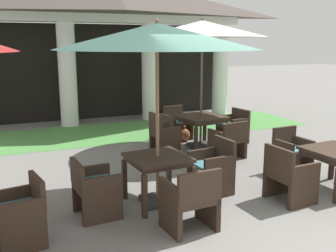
{
  "coord_description": "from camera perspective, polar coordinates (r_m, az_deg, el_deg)",
  "views": [
    {
      "loc": [
        -2.95,
        -3.74,
        2.41
      ],
      "look_at": [
        -0.37,
        2.42,
        0.97
      ],
      "focal_mm": 41.87,
      "sensor_mm": 36.0,
      "label": 1
    }
  ],
  "objects": [
    {
      "name": "patio_chair_near_foreground_west",
      "position": [
        8.51,
        -0.67,
        -1.37
      ],
      "size": [
        0.57,
        0.61,
        0.91
      ],
      "rotation": [
        0.0,
        0.0,
        -1.42
      ],
      "color": "#38281E",
      "rests_on": "ground"
    },
    {
      "name": "patio_chair_far_back_east",
      "position": [
        6.41,
        6.53,
        -6.08
      ],
      "size": [
        0.62,
        0.61,
        0.88
      ],
      "rotation": [
        0.0,
        0.0,
        -4.64
      ],
      "color": "#38281E",
      "rests_on": "ground"
    },
    {
      "name": "patio_table_mid_right",
      "position": [
        6.93,
        23.27,
        -3.92
      ],
      "size": [
        0.94,
        0.94,
        0.71
      ],
      "rotation": [
        0.0,
        0.0,
        0.07
      ],
      "color": "#38281E",
      "rests_on": "ground"
    },
    {
      "name": "lawn_strip",
      "position": [
        10.8,
        -6.28,
        -0.76
      ],
      "size": [
        10.54,
        2.5,
        0.01
      ],
      "primitive_type": "cube",
      "color": "#519347",
      "rests_on": "ground"
    },
    {
      "name": "patio_chair_far_back_south",
      "position": [
        5.13,
        3.34,
        -10.66
      ],
      "size": [
        0.67,
        0.6,
        0.86
      ],
      "rotation": [
        0.0,
        0.0,
        0.07
      ],
      "color": "#38281E",
      "rests_on": "ground"
    },
    {
      "name": "patio_chair_far_back_west",
      "position": [
        5.62,
        -10.7,
        -8.92
      ],
      "size": [
        0.61,
        0.63,
        0.82
      ],
      "rotation": [
        0.0,
        0.0,
        -1.5
      ],
      "color": "#38281E",
      "rests_on": "ground"
    },
    {
      "name": "patio_chair_mid_left_east",
      "position": [
        5.09,
        -20.64,
        -11.84
      ],
      "size": [
        0.63,
        0.64,
        0.83
      ],
      "rotation": [
        0.0,
        0.0,
        -4.53
      ],
      "color": "#38281E",
      "rests_on": "ground"
    },
    {
      "name": "patio_chair_near_foreground_north",
      "position": [
        9.84,
        1.4,
        0.38
      ],
      "size": [
        0.64,
        0.62,
        0.82
      ],
      "rotation": [
        0.0,
        0.0,
        -3.0
      ],
      "color": "#38281E",
      "rests_on": "ground"
    },
    {
      "name": "patio_chair_mid_right_west",
      "position": [
        6.29,
        17.17,
        -6.93
      ],
      "size": [
        0.6,
        0.66,
        0.88
      ],
      "rotation": [
        0.0,
        0.0,
        -1.51
      ],
      "color": "#38281E",
      "rests_on": "ground"
    },
    {
      "name": "ground_plane",
      "position": [
        5.34,
        14.33,
        -15.02
      ],
      "size": [
        60.0,
        60.0,
        0.0
      ],
      "primitive_type": "plane",
      "color": "gray"
    },
    {
      "name": "patio_umbrella_near_foreground",
      "position": [
        8.82,
        5.03,
        13.78
      ],
      "size": [
        2.86,
        2.86,
        2.92
      ],
      "color": "#2D2D2D",
      "rests_on": "ground"
    },
    {
      "name": "patio_chair_mid_right_north",
      "position": [
        7.63,
        17.52,
        -3.64
      ],
      "size": [
        0.59,
        0.58,
        0.84
      ],
      "rotation": [
        0.0,
        0.0,
        -3.08
      ],
      "color": "#38281E",
      "rests_on": "ground"
    },
    {
      "name": "terracotta_urn",
      "position": [
        9.66,
        2.36,
        -1.28
      ],
      "size": [
        0.29,
        0.29,
        0.4
      ],
      "color": "brown",
      "rests_on": "ground"
    },
    {
      "name": "patio_chair_near_foreground_south",
      "position": [
        8.29,
        8.78,
        -2.06
      ],
      "size": [
        0.71,
        0.64,
        0.81
      ],
      "rotation": [
        0.0,
        0.0,
        0.15
      ],
      "color": "#38281E",
      "rests_on": "ground"
    },
    {
      "name": "background_pavilion",
      "position": [
        12.01,
        -8.79,
        15.88
      ],
      "size": [
        8.74,
        2.55,
        4.25
      ],
      "color": "white",
      "rests_on": "ground"
    },
    {
      "name": "patio_umbrella_far_back",
      "position": [
        5.6,
        -1.63,
        12.76
      ],
      "size": [
        2.89,
        2.89,
        2.72
      ],
      "color": "#2D2D2D",
      "rests_on": "ground"
    },
    {
      "name": "patio_table_near_foreground",
      "position": [
        8.99,
        4.8,
        0.88
      ],
      "size": [
        1.08,
        1.08,
        0.76
      ],
      "rotation": [
        0.0,
        0.0,
        0.15
      ],
      "color": "#38281E",
      "rests_on": "ground"
    },
    {
      "name": "patio_chair_near_foreground_east",
      "position": [
        9.65,
        9.55,
        -0.06
      ],
      "size": [
        0.63,
        0.71,
        0.8
      ],
      "rotation": [
        0.0,
        0.0,
        -4.57
      ],
      "color": "#38281E",
      "rests_on": "ground"
    },
    {
      "name": "patio_table_far_back",
      "position": [
        5.87,
        -1.52,
        -5.38
      ],
      "size": [
        0.91,
        0.91,
        0.75
      ],
      "rotation": [
        0.0,
        0.0,
        0.07
      ],
      "color": "#38281E",
      "rests_on": "ground"
    }
  ]
}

